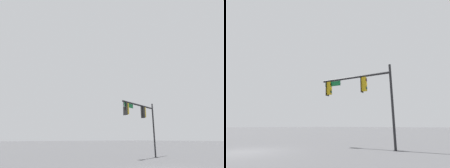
{
  "view_description": "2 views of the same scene",
  "coord_description": "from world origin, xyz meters",
  "views": [
    {
      "loc": [
        9.66,
        7.08,
        1.98
      ],
      "look_at": [
        -1.5,
        -8.04,
        7.93
      ],
      "focal_mm": 28.0,
      "sensor_mm": 36.0,
      "label": 1
    },
    {
      "loc": [
        -12.29,
        4.79,
        1.64
      ],
      "look_at": [
        -1.75,
        -6.75,
        5.38
      ],
      "focal_mm": 28.0,
      "sensor_mm": 36.0,
      "label": 2
    }
  ],
  "objects": [
    {
      "name": "signal_pole_near",
      "position": [
        -4.21,
        -6.38,
        4.58
      ],
      "size": [
        5.88,
        1.58,
        6.11
      ],
      "color": "black",
      "rests_on": "ground_plane"
    }
  ]
}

